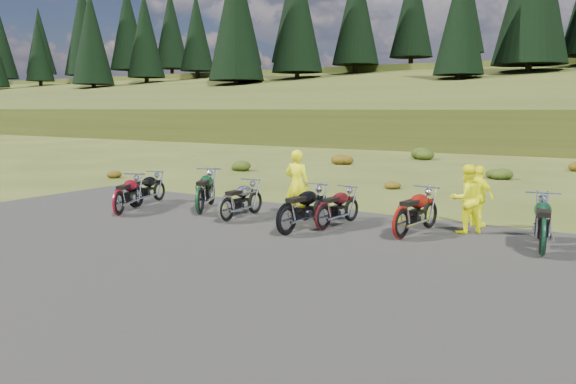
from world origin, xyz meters
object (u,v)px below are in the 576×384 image
Objects in this scene: motorcycle_0 at (136,209)px; motorcycle_3 at (227,223)px; motorcycle_7 at (542,258)px; person_middle at (297,185)px.

motorcycle_0 is 3.77m from motorcycle_3.
motorcycle_7 is (7.72, 0.64, 0.00)m from motorcycle_3.
motorcycle_3 is 7.74m from motorcycle_7.
motorcycle_3 is 2.19m from person_middle.
motorcycle_7 is at bearing -86.27° from motorcycle_3.
motorcycle_0 is at bearing 82.47° from motorcycle_7.
motorcycle_0 is at bearing 6.75° from person_middle.
motorcycle_0 is 0.87× the size of motorcycle_7.
person_middle is at bearing -44.34° from motorcycle_3.
person_middle is at bearing -89.61° from motorcycle_0.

